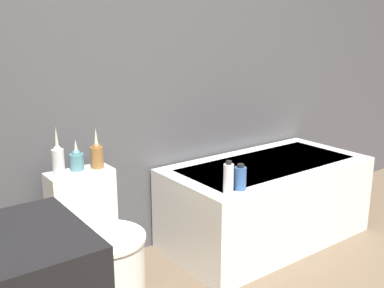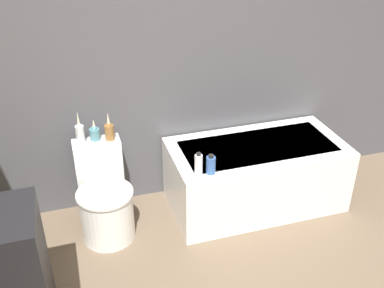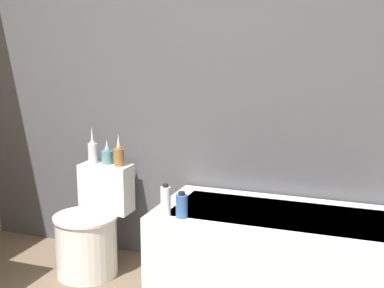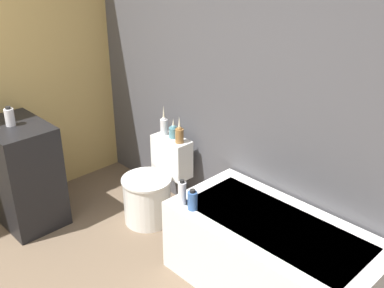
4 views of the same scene
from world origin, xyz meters
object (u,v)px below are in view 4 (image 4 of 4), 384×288
bathtub (271,257)px  soap_bottle_glass (10,117)px  vase_silver (173,131)px  vase_bronze (179,134)px  toilet (153,189)px  vase_gold (164,125)px  shampoo_bottle_tall (182,193)px  shampoo_bottle_short (193,200)px

bathtub → soap_bottle_glass: size_ratio=8.95×
vase_silver → vase_bronze: size_ratio=0.76×
toilet → soap_bottle_glass: size_ratio=4.35×
soap_bottle_glass → vase_gold: soap_bottle_glass is taller
soap_bottle_glass → shampoo_bottle_tall: bearing=21.3°
vase_gold → shampoo_bottle_tall: 0.94m
toilet → soap_bottle_glass: bearing=-132.2°
soap_bottle_glass → vase_bronze: (0.86, 1.04, -0.20)m
vase_gold → shampoo_bottle_short: (0.87, -0.50, -0.15)m
bathtub → shampoo_bottle_tall: shampoo_bottle_tall is taller
vase_gold → shampoo_bottle_short: size_ratio=1.72×
bathtub → toilet: (-1.26, 0.00, -0.00)m
soap_bottle_glass → shampoo_bottle_tall: soap_bottle_glass is taller
vase_silver → toilet: bearing=-90.0°
toilet → shampoo_bottle_tall: size_ratio=3.61×
soap_bottle_glass → vase_silver: (0.75, 1.07, -0.21)m
vase_silver → shampoo_bottle_short: size_ratio=1.14×
soap_bottle_glass → toilet: bearing=47.8°
toilet → shampoo_bottle_short: shampoo_bottle_short is taller
bathtub → shampoo_bottle_short: size_ratio=9.27×
shampoo_bottle_short → shampoo_bottle_tall: bearing=-175.6°
toilet → vase_gold: bearing=114.9°
vase_gold → shampoo_bottle_tall: (0.78, -0.51, -0.13)m
shampoo_bottle_short → toilet: bearing=160.8°
bathtub → toilet: toilet is taller
toilet → vase_bronze: vase_bronze is taller
vase_bronze → soap_bottle_glass: bearing=-129.4°
toilet → vase_bronze: (0.11, 0.22, 0.49)m
toilet → vase_silver: vase_silver is taller
bathtub → vase_bronze: size_ratio=6.16×
toilet → vase_silver: bearing=90.0°
vase_silver → shampoo_bottle_short: bearing=-33.9°
vase_gold → vase_bronze: size_ratio=1.14×
bathtub → shampoo_bottle_tall: 0.75m
shampoo_bottle_tall → toilet: bearing=157.7°
bathtub → vase_gold: vase_gold is taller
shampoo_bottle_short → vase_bronze: bearing=143.6°
vase_gold → shampoo_bottle_tall: size_ratio=1.38×
soap_bottle_glass → bathtub: bearing=22.3°
bathtub → vase_silver: 1.37m
bathtub → vase_silver: size_ratio=8.15×
shampoo_bottle_tall → vase_bronze: bearing=138.8°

